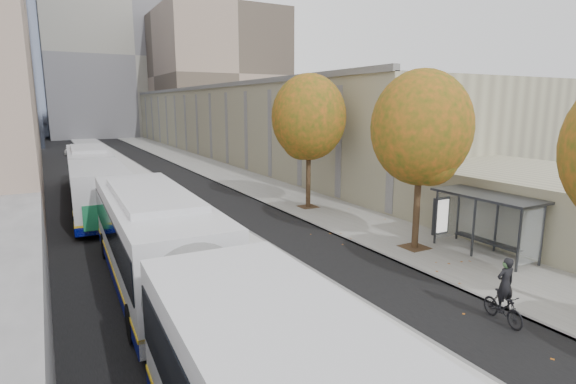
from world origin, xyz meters
TOP-DOWN VIEW (x-y plane):
  - bus_platform at (-3.88, 35.00)m, footprint 4.25×150.00m
  - sidewalk at (4.12, 35.00)m, footprint 4.75×150.00m
  - building_tan at (15.50, 64.00)m, footprint 18.00×92.00m
  - building_far_block at (6.00, 96.00)m, footprint 30.00×18.00m
  - bus_shelter at (5.69, 10.96)m, footprint 1.90×4.40m
  - tree_c at (3.60, 13.00)m, footprint 4.20×4.20m
  - tree_d at (3.60, 22.00)m, footprint 4.40×4.40m
  - bus_near at (-7.35, 10.09)m, footprint 3.35×19.17m
  - bus_far at (-7.68, 29.80)m, footprint 3.40×18.41m
  - cyclist at (0.97, 6.78)m, footprint 0.73×1.59m
  - distant_car at (-6.93, 62.00)m, footprint 2.47×4.18m

SIDE VIEW (x-z plane):
  - sidewalk at x=4.12m, z-range 0.00..0.08m
  - bus_platform at x=-3.88m, z-range 0.00..0.15m
  - distant_car at x=-6.93m, z-range 0.00..1.34m
  - cyclist at x=0.97m, z-range -0.25..1.71m
  - bus_far at x=-7.68m, z-range 0.14..3.20m
  - bus_near at x=-7.35m, z-range 0.15..3.33m
  - bus_shelter at x=5.69m, z-range 0.92..3.45m
  - building_tan at x=15.50m, z-range 0.00..8.00m
  - tree_c at x=3.60m, z-range 1.61..8.89m
  - tree_d at x=3.60m, z-range 1.67..9.27m
  - building_far_block at x=6.00m, z-range 0.00..30.00m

